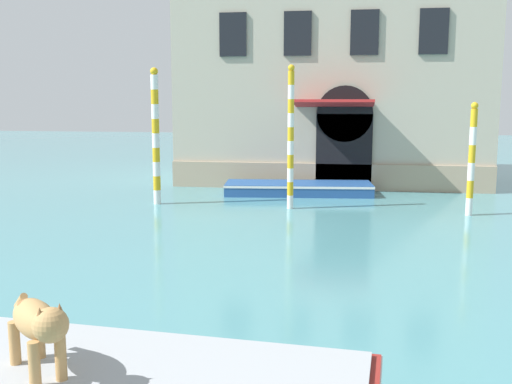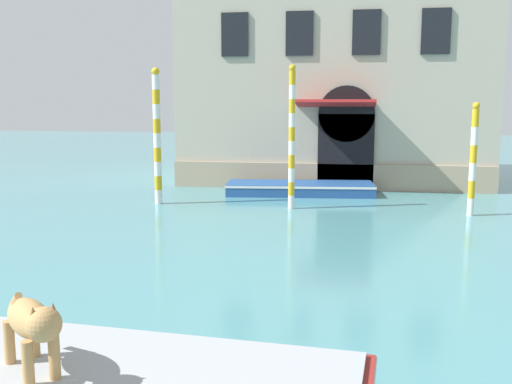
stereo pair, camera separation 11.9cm
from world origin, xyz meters
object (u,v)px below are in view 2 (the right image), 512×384
Objects in this scene: boat_moored_near_palazzo at (300,188)px; mooring_pole_1 at (473,159)px; dog_on_deck at (32,322)px; mooring_pole_0 at (157,136)px; boat_foreground at (49,382)px; mooring_pole_2 at (292,137)px.

mooring_pole_1 is at bearing -35.99° from boat_moored_near_palazzo.
mooring_pole_0 is at bearing 146.66° from dog_on_deck.
dog_on_deck is (0.06, -0.37, 0.86)m from boat_foreground.
mooring_pole_1 is at bearing -2.97° from mooring_pole_2.
dog_on_deck is at bearing -117.83° from mooring_pole_1.
mooring_pole_2 is at bearing 177.03° from mooring_pole_1.
boat_foreground is at bearing -96.43° from mooring_pole_2.
boat_foreground is 1.63× the size of mooring_pole_2.
mooring_pole_2 reaches higher than mooring_pole_1.
boat_foreground is 0.94m from dog_on_deck.
mooring_pole_2 is (4.46, -0.17, 0.02)m from mooring_pole_0.
dog_on_deck is 0.31× the size of mooring_pole_1.
mooring_pole_0 is (-3.01, 13.00, 1.93)m from boat_foreground.
mooring_pole_1 reaches higher than dog_on_deck.
mooring_pole_2 reaches higher than mooring_pole_0.
mooring_pole_2 reaches higher than dog_on_deck.
mooring_pole_0 reaches higher than mooring_pole_1.
boat_moored_near_palazzo is at bearing 31.21° from mooring_pole_0.
boat_foreground is 13.05m from mooring_pole_2.
mooring_pole_1 is at bearing -2.64° from mooring_pole_0.
boat_foreground is 1.34× the size of boat_moored_near_palazzo.
boat_moored_near_palazzo is 6.44m from mooring_pole_1.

